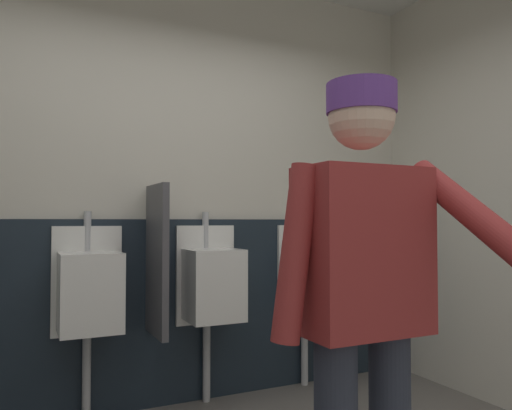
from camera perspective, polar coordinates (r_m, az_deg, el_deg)
The scene contains 7 objects.
wall_back at distance 3.31m, azimuth -11.32°, elevation 2.71°, with size 4.47×0.12×2.88m, color beige.
wainscot_band_back at distance 3.28m, azimuth -11.08°, elevation -12.12°, with size 3.87×0.03×1.19m, color #19232D.
urinal_left at distance 3.02m, azimuth -18.82°, elevation -9.44°, with size 0.40×0.34×1.24m.
urinal_middle at distance 3.20m, azimuth -5.20°, elevation -9.10°, with size 0.40×0.34×1.24m.
urinal_right at distance 3.53m, azimuth 6.40°, elevation -8.41°, with size 0.40×0.34×1.24m.
privacy_divider_panel at distance 3.00m, azimuth -11.46°, elevation -6.23°, with size 0.04×0.40×0.90m, color #4C4C51.
person at distance 1.67m, azimuth 12.50°, elevation -9.16°, with size 0.64×0.60×1.64m.
Camera 1 is at (-0.82, -1.52, 1.18)m, focal length 34.38 mm.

